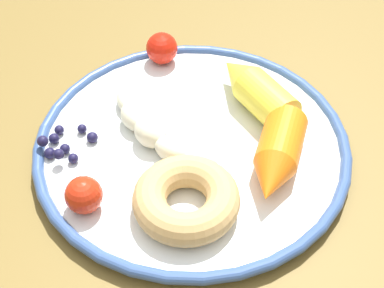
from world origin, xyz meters
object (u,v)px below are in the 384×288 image
at_px(dining_table, 156,227).
at_px(blueberry_pile, 64,144).
at_px(carrot_yellow, 254,89).
at_px(tomato_near, 162,48).
at_px(plate, 192,146).
at_px(carrot_orange, 277,157).
at_px(tomato_mid, 84,195).
at_px(donut, 186,199).
at_px(banana, 153,132).

relative_size(dining_table, blueberry_pile, 21.44).
height_order(carrot_yellow, tomato_near, carrot_yellow).
distance_m(plate, carrot_yellow, 0.09).
bearing_deg(tomato_near, carrot_yellow, -39.19).
relative_size(carrot_orange, tomato_mid, 3.24).
bearing_deg(donut, blueberry_pile, 144.86).
bearing_deg(tomato_near, plate, -78.80).
bearing_deg(carrot_orange, plate, 152.10).
xyz_separation_m(donut, tomato_near, (-0.02, 0.22, 0.00)).
relative_size(dining_table, carrot_yellow, 11.19).
height_order(dining_table, banana, banana).
xyz_separation_m(dining_table, tomato_mid, (-0.06, -0.04, 0.12)).
distance_m(plate, donut, 0.09).
distance_m(dining_table, plate, 0.11).
distance_m(banana, blueberry_pile, 0.09).
height_order(plate, banana, banana).
xyz_separation_m(blueberry_pile, tomato_mid, (0.03, -0.08, 0.01)).
bearing_deg(tomato_mid, plate, 35.88).
distance_m(dining_table, tomato_mid, 0.14).
height_order(plate, blueberry_pile, blueberry_pile).
relative_size(dining_table, tomato_near, 34.24).
distance_m(dining_table, donut, 0.13).
bearing_deg(tomato_near, banana, -95.25).
xyz_separation_m(dining_table, blueberry_pile, (-0.09, 0.03, 0.11)).
bearing_deg(carrot_yellow, dining_table, -141.34).
bearing_deg(carrot_yellow, blueberry_pile, -164.13).
height_order(plate, tomato_mid, tomato_mid).
xyz_separation_m(banana, donut, (0.03, -0.09, 0.00)).
distance_m(banana, tomato_mid, 0.10).
bearing_deg(tomato_near, blueberry_pile, -126.89).
bearing_deg(banana, tomato_near, 84.75).
height_order(carrot_orange, carrot_yellow, same).
relative_size(blueberry_pile, tomato_mid, 1.67).
distance_m(banana, carrot_yellow, 0.12).
height_order(plate, tomato_near, tomato_near).
bearing_deg(blueberry_pile, plate, -0.42).
xyz_separation_m(dining_table, carrot_yellow, (0.11, 0.09, 0.12)).
distance_m(carrot_orange, blueberry_pile, 0.21).
distance_m(dining_table, carrot_yellow, 0.19).
bearing_deg(banana, carrot_orange, -22.78).
relative_size(plate, tomato_near, 8.77).
relative_size(donut, tomato_near, 2.67).
height_order(blueberry_pile, tomato_near, tomato_near).
distance_m(carrot_orange, carrot_yellow, 0.10).
bearing_deg(donut, carrot_yellow, 60.29).
distance_m(donut, tomato_near, 0.22).
height_order(banana, donut, donut).
relative_size(plate, tomato_mid, 9.19).
distance_m(plate, blueberry_pile, 0.13).
xyz_separation_m(plate, carrot_yellow, (0.07, 0.06, 0.02)).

